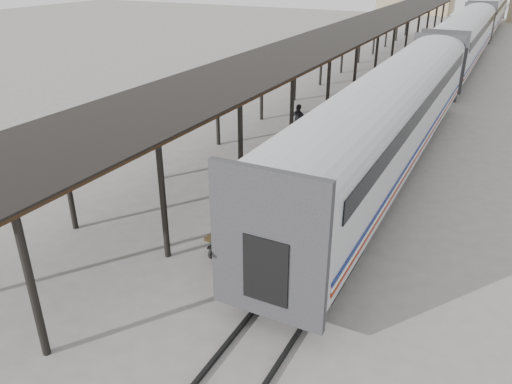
{
  "coord_description": "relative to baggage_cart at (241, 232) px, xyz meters",
  "views": [
    {
      "loc": [
        7.58,
        -13.03,
        8.9
      ],
      "look_at": [
        0.62,
        0.5,
        1.7
      ],
      "focal_mm": 35.0,
      "sensor_mm": 36.0,
      "label": 1
    }
  ],
  "objects": [
    {
      "name": "suitcase_stack",
      "position": [
        -0.08,
        0.38,
        0.4
      ],
      "size": [
        1.31,
        1.09,
        0.56
      ],
      "rotation": [
        0.0,
        0.0,
        -0.05
      ],
      "color": "#363639",
      "rests_on": "baggage_cart"
    },
    {
      "name": "pedestrian",
      "position": [
        -2.74,
        11.4,
        0.27
      ],
      "size": [
        1.13,
        0.59,
        1.84
      ],
      "primitive_type": "imported",
      "rotation": [
        0.0,
        0.0,
        3.01
      ],
      "color": "black",
      "rests_on": "ground"
    },
    {
      "name": "ground",
      "position": [
        -0.57,
        0.51,
        -0.65
      ],
      "size": [
        160.0,
        160.0,
        0.0
      ],
      "primitive_type": "plane",
      "color": "slate",
      "rests_on": "ground"
    },
    {
      "name": "baggage_cart",
      "position": [
        0.0,
        0.0,
        0.0
      ],
      "size": [
        1.37,
        2.46,
        0.86
      ],
      "rotation": [
        0.0,
        0.0,
        -0.05
      ],
      "color": "brown",
      "rests_on": "ground"
    },
    {
      "name": "train",
      "position": [
        2.62,
        34.3,
        2.04
      ],
      "size": [
        3.45,
        76.01,
        4.01
      ],
      "color": "silver",
      "rests_on": "ground"
    },
    {
      "name": "rails",
      "position": [
        2.63,
        34.51,
        -0.59
      ],
      "size": [
        1.54,
        150.0,
        0.12
      ],
      "color": "black",
      "rests_on": "ground"
    },
    {
      "name": "porter",
      "position": [
        0.25,
        -0.65,
        1.11
      ],
      "size": [
        0.61,
        0.76,
        1.8
      ],
      "primitive_type": "imported",
      "rotation": [
        0.0,
        0.0,
        1.26
      ],
      "color": "navy",
      "rests_on": "baggage_cart"
    },
    {
      "name": "luggage_tug",
      "position": [
        -1.76,
        17.13,
        0.04
      ],
      "size": [
        1.42,
        1.89,
        1.49
      ],
      "rotation": [
        0.0,
        0.0,
        -0.26
      ],
      "color": "#990E0D",
      "rests_on": "ground"
    },
    {
      "name": "canopy",
      "position": [
        -3.97,
        24.51,
        3.36
      ],
      "size": [
        4.9,
        64.3,
        4.15
      ],
      "color": "#422B19",
      "rests_on": "ground"
    }
  ]
}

